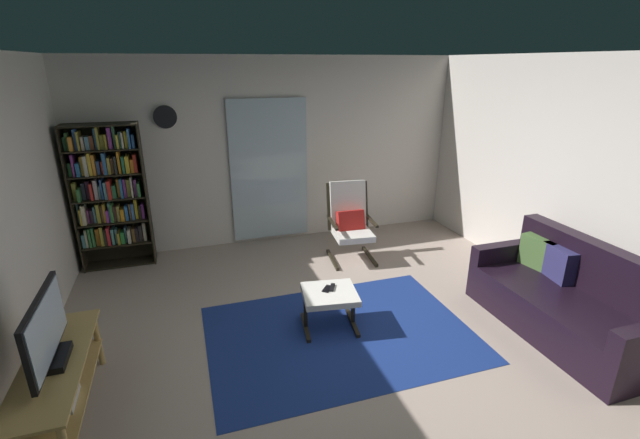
% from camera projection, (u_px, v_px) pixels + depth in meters
% --- Properties ---
extents(ground_plane, '(7.02, 7.02, 0.00)m').
position_uv_depth(ground_plane, '(348.00, 349.00, 4.02)').
color(ground_plane, '#AA9689').
extents(wall_back, '(5.60, 0.06, 2.60)m').
position_uv_depth(wall_back, '(276.00, 152.00, 6.17)').
color(wall_back, silver).
rests_on(wall_back, ground).
extents(wall_right, '(0.06, 6.00, 2.60)m').
position_uv_depth(wall_right, '(602.00, 189.00, 4.35)').
color(wall_right, silver).
rests_on(wall_right, ground).
extents(glass_door_panel, '(1.10, 0.01, 2.00)m').
position_uv_depth(glass_door_panel, '(269.00, 171.00, 6.16)').
color(glass_door_panel, silver).
extents(area_rug, '(2.53, 1.78, 0.01)m').
position_uv_depth(area_rug, '(340.00, 333.00, 4.25)').
color(area_rug, navy).
rests_on(area_rug, ground).
extents(tv_stand, '(0.41, 1.34, 0.52)m').
position_uv_depth(tv_stand, '(58.00, 384.00, 3.10)').
color(tv_stand, tan).
rests_on(tv_stand, ground).
extents(television, '(0.20, 0.84, 0.51)m').
position_uv_depth(television, '(46.00, 333.00, 2.97)').
color(television, black).
rests_on(television, tv_stand).
extents(bookshelf_near_tv, '(0.86, 0.30, 1.82)m').
position_uv_depth(bookshelf_near_tv, '(109.00, 192.00, 5.40)').
color(bookshelf_near_tv, black).
rests_on(bookshelf_near_tv, ground).
extents(leather_sofa, '(0.83, 1.82, 0.89)m').
position_uv_depth(leather_sofa, '(567.00, 301.00, 4.22)').
color(leather_sofa, black).
rests_on(leather_sofa, ground).
extents(lounge_armchair, '(0.63, 0.71, 1.02)m').
position_uv_depth(lounge_armchair, '(350.00, 219.00, 5.77)').
color(lounge_armchair, black).
rests_on(lounge_armchair, ground).
extents(ottoman, '(0.58, 0.55, 0.40)m').
position_uv_depth(ottoman, '(330.00, 298.00, 4.25)').
color(ottoman, white).
rests_on(ottoman, ground).
extents(tv_remote, '(0.10, 0.15, 0.02)m').
position_uv_depth(tv_remote, '(332.00, 287.00, 4.28)').
color(tv_remote, black).
rests_on(tv_remote, ottoman).
extents(cell_phone, '(0.14, 0.15, 0.01)m').
position_uv_depth(cell_phone, '(327.00, 289.00, 4.27)').
color(cell_phone, black).
rests_on(cell_phone, ottoman).
extents(wall_clock, '(0.29, 0.03, 0.29)m').
position_uv_depth(wall_clock, '(165.00, 117.00, 5.50)').
color(wall_clock, silver).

